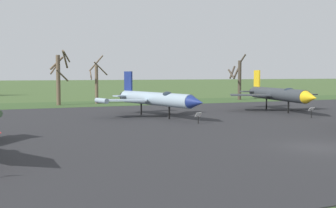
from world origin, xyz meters
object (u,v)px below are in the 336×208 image
(jet_fighter_rear_center, at_px, (156,98))
(jet_fighter_rear_left, at_px, (279,94))
(info_placard_rear_center, at_px, (198,117))
(info_placard_rear_left, at_px, (311,111))

(jet_fighter_rear_center, bearing_deg, jet_fighter_rear_left, 1.39)
(jet_fighter_rear_center, xyz_separation_m, info_placard_rear_center, (1.46, -6.80, -1.31))
(info_placard_rear_center, bearing_deg, jet_fighter_rear_left, 26.65)
(info_placard_rear_center, height_order, jet_fighter_rear_left, jet_fighter_rear_left)
(jet_fighter_rear_center, distance_m, info_placard_rear_center, 7.07)
(info_placard_rear_center, bearing_deg, info_placard_rear_left, 0.34)
(jet_fighter_rear_left, relative_size, info_placard_rear_left, 14.00)
(info_placard_rear_center, xyz_separation_m, info_placard_rear_left, (12.95, 0.08, 0.03))
(jet_fighter_rear_center, distance_m, jet_fighter_rear_left, 15.77)
(jet_fighter_rear_center, height_order, info_placard_rear_center, jet_fighter_rear_center)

